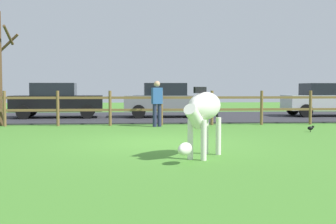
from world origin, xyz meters
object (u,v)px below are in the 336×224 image
Objects in this scene: zebra at (203,111)px; parked_car_silver at (326,99)px; parked_car_grey at (167,100)px; visitor_near_fence at (157,101)px; parked_car_black at (57,100)px; crow_on_grass at (311,128)px.

parked_car_silver is (7.70, 11.39, -0.08)m from zebra.
zebra is 11.26m from parked_car_grey.
zebra is 6.93m from visitor_near_fence.
parked_car_grey is (4.99, 0.02, 0.00)m from parked_car_black.
parked_car_silver is at bearing 62.20° from crow_on_grass.
crow_on_grass is 11.21m from parked_car_black.
crow_on_grass is 0.13× the size of visitor_near_fence.
visitor_near_fence is at bearing -98.84° from parked_car_grey.
visitor_near_fence is (-8.29, -4.49, 0.06)m from parked_car_silver.
parked_car_silver is 2.45× the size of visitor_near_fence.
parked_car_grey is 1.00× the size of parked_car_silver.
parked_car_silver is at bearing 0.99° from parked_car_grey.
parked_car_black is 2.50× the size of visitor_near_fence.
parked_car_black reaches higher than crow_on_grass.
crow_on_grass is 0.05× the size of parked_car_black.
parked_car_grey is at bearing 121.70° from crow_on_grass.
parked_car_silver reaches higher than crow_on_grass.
parked_car_silver is 9.42m from visitor_near_fence.
parked_car_grey is (-4.07, 6.58, 0.72)m from crow_on_grass.
crow_on_grass is at bearing -35.94° from parked_car_black.
crow_on_grass is at bearing -117.80° from parked_car_silver.
crow_on_grass is at bearing 48.37° from zebra.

